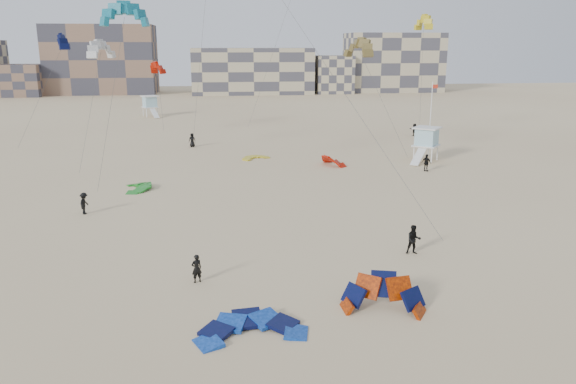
{
  "coord_description": "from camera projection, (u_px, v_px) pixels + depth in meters",
  "views": [
    {
      "loc": [
        0.81,
        -25.66,
        12.87
      ],
      "look_at": [
        4.68,
        6.0,
        4.47
      ],
      "focal_mm": 35.0,
      "sensor_mm": 36.0,
      "label": 1
    }
  ],
  "objects": [
    {
      "name": "kite_fly_olive",
      "position": [
        359.0,
        50.0,
        57.17
      ],
      "size": [
        8.25,
        4.83,
        12.83
      ],
      "rotation": [
        0.0,
        0.0,
        -1.12
      ],
      "color": "brown",
      "rests_on": "ground"
    },
    {
      "name": "kitesurfer_e",
      "position": [
        192.0,
        140.0,
        72.62
      ],
      "size": [
        0.94,
        0.68,
        1.79
      ],
      "primitive_type": "imported",
      "rotation": [
        0.0,
        0.0,
        -0.13
      ],
      "color": "black",
      "rests_on": "ground"
    },
    {
      "name": "kitesurfer_main",
      "position": [
        197.0,
        268.0,
        31.17
      ],
      "size": [
        0.71,
        0.6,
        1.64
      ],
      "primitive_type": "imported",
      "rotation": [
        0.0,
        0.0,
        3.56
      ],
      "color": "black",
      "rests_on": "ground"
    },
    {
      "name": "kite_fly_yellow",
      "position": [
        424.0,
        24.0,
        72.84
      ],
      "size": [
        3.73,
        3.95,
        15.58
      ],
      "rotation": [
        0.0,
        0.0,
        -1.48
      ],
      "color": "#C5D123",
      "rests_on": "ground"
    },
    {
      "name": "kite_ground_yellow",
      "position": [
        255.0,
        159.0,
        65.35
      ],
      "size": [
        4.13,
        4.2,
        0.57
      ],
      "primitive_type": null,
      "rotation": [
        0.05,
        0.0,
        0.48
      ],
      "color": "#C5D123",
      "rests_on": "ground"
    },
    {
      "name": "kite_ground_blue",
      "position": [
        251.0,
        333.0,
        25.81
      ],
      "size": [
        5.15,
        5.37,
        1.65
      ],
      "primitive_type": null,
      "rotation": [
        0.16,
        0.0,
        0.11
      ],
      "color": "blue",
      "rests_on": "ground"
    },
    {
      "name": "condo_fill_right",
      "position": [
        333.0,
        74.0,
        153.16
      ],
      "size": [
        10.0,
        10.0,
        10.0
      ],
      "primitive_type": "cube",
      "color": "tan",
      "rests_on": "ground"
    },
    {
      "name": "kite_ground_orange",
      "position": [
        383.0,
        310.0,
        28.08
      ],
      "size": [
        5.26,
        5.13,
        4.15
      ],
      "primitive_type": null,
      "rotation": [
        1.01,
        0.0,
        -0.27
      ],
      "color": "#E93E00",
      "rests_on": "ground"
    },
    {
      "name": "kite_fly_red",
      "position": [
        158.0,
        69.0,
        81.0
      ],
      "size": [
        4.51,
        5.5,
        9.8
      ],
      "rotation": [
        0.0,
        0.0,
        2.1
      ],
      "color": "#B71404",
      "rests_on": "ground"
    },
    {
      "name": "condo_mid",
      "position": [
        252.0,
        71.0,
        152.24
      ],
      "size": [
        32.0,
        16.0,
        12.0
      ],
      "primitive_type": "cube",
      "color": "tan",
      "rests_on": "ground"
    },
    {
      "name": "ground",
      "position": [
        209.0,
        313.0,
        27.81
      ],
      "size": [
        320.0,
        320.0,
        0.0
      ],
      "primitive_type": "plane",
      "color": "beige",
      "rests_on": "ground"
    },
    {
      "name": "condo_east",
      "position": [
        393.0,
        62.0,
        158.36
      ],
      "size": [
        26.0,
        14.0,
        16.0
      ],
      "primitive_type": "cube",
      "color": "tan",
      "rests_on": "ground"
    },
    {
      "name": "kitesurfer_c",
      "position": [
        84.0,
        203.0,
        43.79
      ],
      "size": [
        0.84,
        1.22,
        1.72
      ],
      "primitive_type": "imported",
      "rotation": [
        0.0,
        0.0,
        1.37
      ],
      "color": "black",
      "rests_on": "ground"
    },
    {
      "name": "kite_fly_grey",
      "position": [
        101.0,
        51.0,
        59.34
      ],
      "size": [
        4.82,
        11.39,
        12.5
      ],
      "rotation": [
        0.0,
        0.0,
        1.08
      ],
      "color": "white",
      "rests_on": "ground"
    },
    {
      "name": "lifeguard_tower_far",
      "position": [
        150.0,
        106.0,
        103.22
      ],
      "size": [
        3.55,
        5.66,
        3.8
      ],
      "rotation": [
        0.0,
        0.0,
        0.42
      ],
      "color": "white",
      "rests_on": "ground"
    },
    {
      "name": "kitesurfer_f",
      "position": [
        414.0,
        130.0,
        81.29
      ],
      "size": [
        1.06,
        1.78,
        1.83
      ],
      "primitive_type": "imported",
      "rotation": [
        0.0,
        0.0,
        -1.24
      ],
      "color": "black",
      "rests_on": "ground"
    },
    {
      "name": "condo_fill_left",
      "position": [
        19.0,
        80.0,
        143.78
      ],
      "size": [
        12.0,
        10.0,
        8.0
      ],
      "primitive_type": "cube",
      "color": "#7C5E4B",
      "rests_on": "ground"
    },
    {
      "name": "kite_fly_navy",
      "position": [
        64.0,
        43.0,
        69.09
      ],
      "size": [
        7.16,
        7.77,
        13.38
      ],
      "rotation": [
        0.0,
        0.0,
        1.76
      ],
      "color": "#090C3A",
      "rests_on": "ground"
    },
    {
      "name": "lifeguard_tower_near",
      "position": [
        426.0,
        144.0,
        63.83
      ],
      "size": [
        3.82,
        5.76,
        3.83
      ],
      "rotation": [
        0.0,
        0.0,
        -0.68
      ],
      "color": "white",
      "rests_on": "ground"
    },
    {
      "name": "kite_ground_red_far",
      "position": [
        333.0,
        165.0,
        61.88
      ],
      "size": [
        4.37,
        4.28,
        3.19
      ],
      "primitive_type": null,
      "rotation": [
        0.67,
        0.0,
        1.96
      ],
      "color": "#B71404",
      "rests_on": "ground"
    },
    {
      "name": "kite_ground_green",
      "position": [
        137.0,
        189.0,
        51.66
      ],
      "size": [
        4.32,
        4.11,
        1.53
      ],
      "primitive_type": null,
      "rotation": [
        0.2,
        0.0,
        -1.43
      ],
      "color": "#179421",
      "rests_on": "ground"
    },
    {
      "name": "kite_fly_teal_a",
      "position": [
        125.0,
        17.0,
        46.77
      ],
      "size": [
        4.93,
        5.6,
        15.47
      ],
      "rotation": [
        0.0,
        0.0,
        0.2
      ],
      "color": "teal",
      "rests_on": "ground"
    },
    {
      "name": "condo_west_b",
      "position": [
        102.0,
        60.0,
        150.62
      ],
      "size": [
        28.0,
        14.0,
        18.0
      ],
      "primitive_type": "cube",
      "color": "#7C5E4B",
      "rests_on": "ground"
    },
    {
      "name": "flagpole",
      "position": [
        431.0,
        117.0,
        66.12
      ],
      "size": [
        0.71,
        0.11,
        8.7
      ],
      "color": "white",
      "rests_on": "ground"
    },
    {
      "name": "kitesurfer_b",
      "position": [
        414.0,
        240.0,
        35.4
      ],
      "size": [
        0.99,
        0.82,
        1.89
      ],
      "primitive_type": "imported",
      "rotation": [
        0.0,
        0.0,
        -0.11
      ],
      "color": "black",
      "rests_on": "ground"
    },
    {
      "name": "kitesurfer_d",
      "position": [
        426.0,
        163.0,
        58.58
      ],
      "size": [
        1.06,
        1.08,
        1.82
      ],
      "primitive_type": "imported",
      "rotation": [
        0.0,
        0.0,
        2.33
      ],
      "color": "black",
      "rests_on": "ground"
    }
  ]
}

